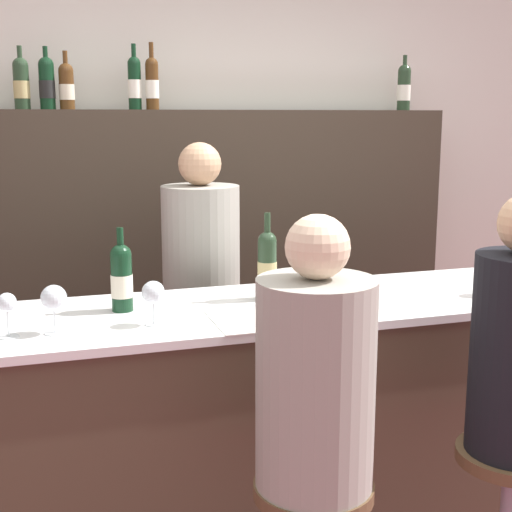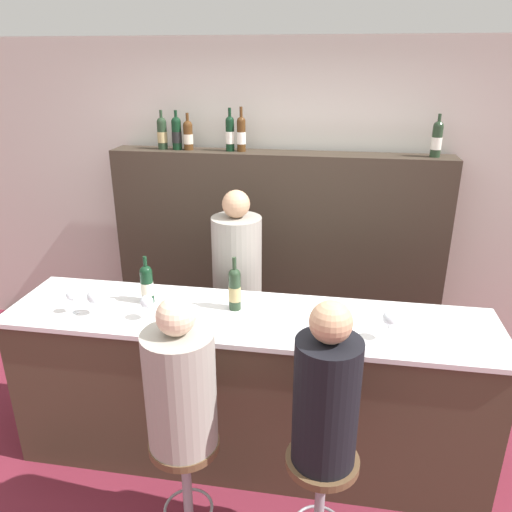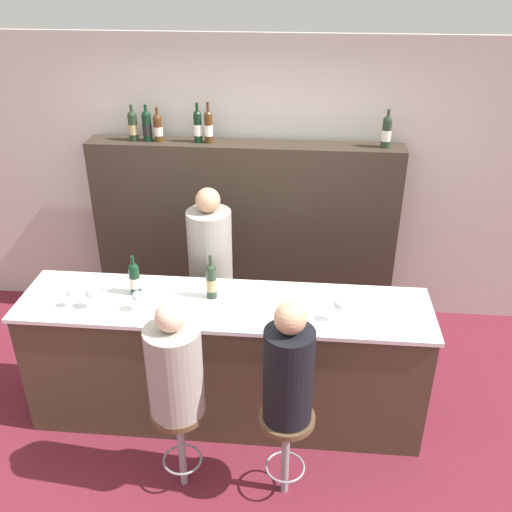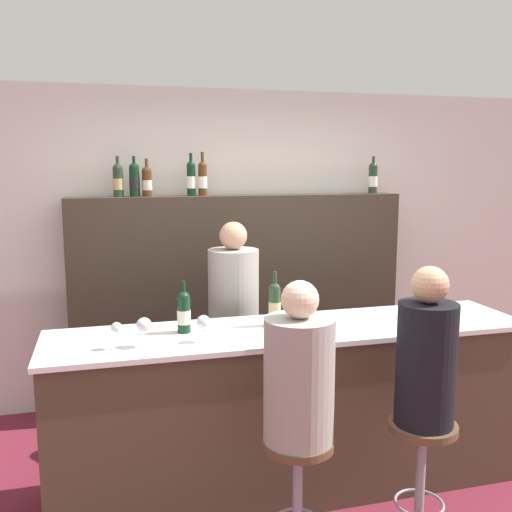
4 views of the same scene
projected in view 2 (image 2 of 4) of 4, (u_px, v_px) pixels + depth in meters
ground_plane at (240, 490)px, 3.02m from camera, size 16.00×16.00×0.00m
wall_back at (281, 200)px, 4.28m from camera, size 6.40×0.05×2.60m
bar_counter at (248, 388)px, 3.11m from camera, size 2.89×0.66×1.02m
back_bar_cabinet at (277, 255)px, 4.23m from camera, size 2.71×0.28×1.74m
wine_bottle_counter_0 at (147, 284)px, 3.05m from camera, size 0.08×0.08×0.30m
wine_bottle_counter_1 at (235, 288)px, 2.96m from camera, size 0.07×0.07×0.33m
wine_bottle_backbar_0 at (162, 133)px, 4.01m from camera, size 0.08×0.08×0.31m
wine_bottle_backbar_1 at (177, 133)px, 3.99m from camera, size 0.08×0.08×0.31m
wine_bottle_backbar_2 at (188, 135)px, 3.98m from camera, size 0.08×0.08×0.29m
wine_bottle_backbar_3 at (230, 133)px, 3.92m from camera, size 0.07×0.07×0.33m
wine_bottle_backbar_4 at (241, 134)px, 3.91m from camera, size 0.07×0.07×0.34m
wine_bottle_backbar_5 at (437, 139)px, 3.68m from camera, size 0.08×0.08×0.31m
wine_glass_0 at (72, 297)px, 2.92m from camera, size 0.06×0.06×0.15m
wine_glass_1 at (94, 297)px, 2.89m from camera, size 0.08×0.08×0.16m
wine_glass_2 at (147, 302)px, 2.85m from camera, size 0.08×0.08×0.15m
wine_glass_3 at (389, 319)px, 2.63m from camera, size 0.08×0.08×0.17m
tasting_menu at (196, 327)px, 2.79m from camera, size 0.21×0.30×0.00m
bar_stool_left at (186, 464)px, 2.52m from camera, size 0.35×0.35×0.67m
guest_seated_left at (180, 384)px, 2.34m from camera, size 0.34×0.34×0.79m
bar_stool_right at (321, 482)px, 2.42m from camera, size 0.35×0.35×0.67m
guest_seated_right at (326, 395)px, 2.23m from camera, size 0.30×0.30×0.82m
bartender at (238, 304)px, 3.70m from camera, size 0.35×0.35×1.60m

